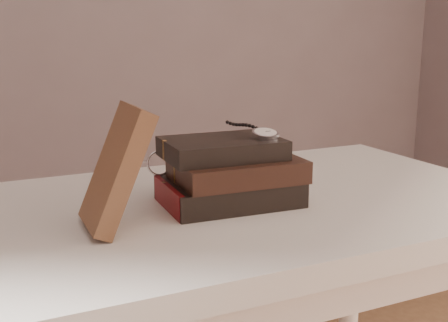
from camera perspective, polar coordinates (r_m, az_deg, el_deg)
name	(u,v)px	position (r m, az deg, el deg)	size (l,w,h in m)	color
table	(241,248)	(1.05, 1.68, -8.49)	(1.00, 0.60, 0.75)	beige
book_stack	(230,173)	(0.98, 0.60, -1.23)	(0.24, 0.17, 0.11)	black
journal	(116,168)	(0.87, -10.52, -0.70)	(0.03, 0.12, 0.19)	#492B1C
pocket_watch	(263,133)	(0.99, 3.82, 2.78)	(0.05, 0.15, 0.02)	silver
eyeglasses	(171,162)	(1.02, -5.18, -0.07)	(0.10, 0.11, 0.04)	silver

